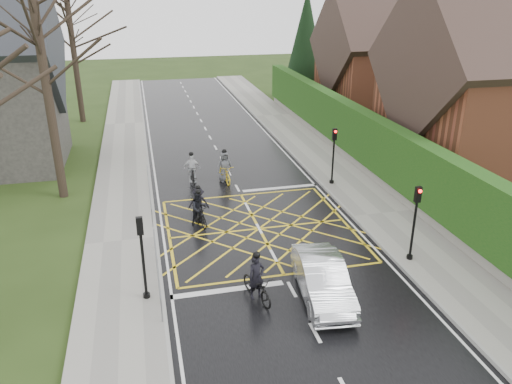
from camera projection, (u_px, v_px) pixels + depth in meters
name	position (u px, v px, depth m)	size (l,w,h in m)	color
ground	(259.00, 229.00, 22.45)	(120.00, 120.00, 0.00)	#213311
road	(259.00, 229.00, 22.45)	(9.00, 80.00, 0.01)	black
sidewalk_right	(382.00, 214.00, 23.70)	(3.00, 80.00, 0.15)	gray
sidewalk_left	(122.00, 242.00, 21.15)	(3.00, 80.00, 0.15)	gray
stone_wall	(363.00, 165.00, 29.36)	(0.50, 38.00, 0.70)	slate
hedge	(365.00, 137.00, 28.69)	(0.90, 38.00, 2.80)	#133D10
house_near	(503.00, 92.00, 27.38)	(11.80, 9.80, 11.30)	brown
house_far	(384.00, 63.00, 40.11)	(9.80, 8.80, 10.30)	brown
conifer	(306.00, 46.00, 46.21)	(4.60, 4.60, 10.00)	black
tree_near	(39.00, 38.00, 22.91)	(9.24, 9.24, 11.44)	black
tree_mid	(41.00, 13.00, 29.61)	(10.08, 10.08, 12.48)	black
tree_far	(71.00, 28.00, 37.51)	(8.40, 8.40, 10.40)	black
railing_south	(157.00, 265.00, 18.02)	(0.05, 5.04, 1.03)	slate
railing_north	(149.00, 189.00, 24.76)	(0.05, 6.04, 1.03)	slate
traffic_light_ne	(333.00, 157.00, 26.68)	(0.24, 0.31, 3.21)	black
traffic_light_se	(414.00, 224.00, 19.12)	(0.24, 0.31, 3.21)	black
traffic_light_sw	(143.00, 259.00, 16.69)	(0.24, 0.31, 3.21)	black
cyclist_rear	(257.00, 284.00, 17.24)	(1.16, 1.98, 1.82)	black
cyclist_back	(199.00, 211.00, 22.64)	(0.88, 1.77, 1.71)	black
cyclist_mid	(199.00, 206.00, 23.27)	(1.06, 1.77, 1.64)	black
cyclist_front	(192.00, 171.00, 27.51)	(0.95, 1.76, 1.76)	black
cyclist_lead	(225.00, 171.00, 27.64)	(0.90, 1.99, 1.88)	gold
car	(323.00, 279.00, 17.30)	(1.49, 4.27, 1.41)	silver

